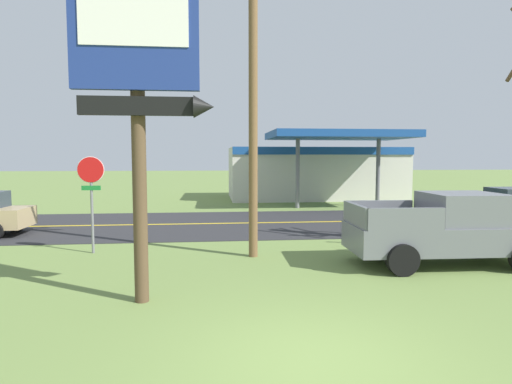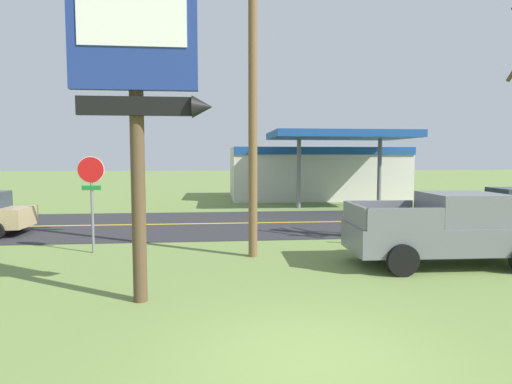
{
  "view_description": "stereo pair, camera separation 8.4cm",
  "coord_description": "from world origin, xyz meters",
  "px_view_note": "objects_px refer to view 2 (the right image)",
  "views": [
    {
      "loc": [
        -1.44,
        -5.82,
        2.92
      ],
      "look_at": [
        0.0,
        8.0,
        1.8
      ],
      "focal_mm": 30.21,
      "sensor_mm": 36.0,
      "label": 1
    },
    {
      "loc": [
        -1.35,
        -5.83,
        2.92
      ],
      "look_at": [
        0.0,
        8.0,
        1.8
      ],
      "focal_mm": 30.21,
      "sensor_mm": 36.0,
      "label": 2
    }
  ],
  "objects_px": {
    "motel_sign": "(138,68)",
    "utility_pole": "(253,78)",
    "pickup_grey_parked_on_lawn": "(448,230)",
    "stop_sign": "(91,187)",
    "gas_station": "(316,171)"
  },
  "relations": [
    {
      "from": "gas_station",
      "to": "stop_sign",
      "type": "bearing_deg",
      "value": -123.4
    },
    {
      "from": "motel_sign",
      "to": "pickup_grey_parked_on_lawn",
      "type": "bearing_deg",
      "value": 16.85
    },
    {
      "from": "motel_sign",
      "to": "stop_sign",
      "type": "xyz_separation_m",
      "value": [
        -2.25,
        4.8,
        -2.61
      ]
    },
    {
      "from": "motel_sign",
      "to": "pickup_grey_parked_on_lawn",
      "type": "xyz_separation_m",
      "value": [
        7.74,
        2.34,
        -3.67
      ]
    },
    {
      "from": "pickup_grey_parked_on_lawn",
      "to": "utility_pole",
      "type": "bearing_deg",
      "value": 163.67
    },
    {
      "from": "stop_sign",
      "to": "gas_station",
      "type": "xyz_separation_m",
      "value": [
        10.96,
        16.62,
        -0.08
      ]
    },
    {
      "from": "pickup_grey_parked_on_lawn",
      "to": "motel_sign",
      "type": "bearing_deg",
      "value": -163.15
    },
    {
      "from": "motel_sign",
      "to": "stop_sign",
      "type": "relative_size",
      "value": 2.33
    },
    {
      "from": "utility_pole",
      "to": "pickup_grey_parked_on_lawn",
      "type": "xyz_separation_m",
      "value": [
        5.16,
        -1.51,
        -4.23
      ]
    },
    {
      "from": "stop_sign",
      "to": "motel_sign",
      "type": "bearing_deg",
      "value": -64.85
    },
    {
      "from": "gas_station",
      "to": "pickup_grey_parked_on_lawn",
      "type": "bearing_deg",
      "value": -92.9
    },
    {
      "from": "motel_sign",
      "to": "gas_station",
      "type": "height_order",
      "value": "motel_sign"
    },
    {
      "from": "motel_sign",
      "to": "pickup_grey_parked_on_lawn",
      "type": "distance_m",
      "value": 8.88
    },
    {
      "from": "stop_sign",
      "to": "pickup_grey_parked_on_lawn",
      "type": "relative_size",
      "value": 0.56
    },
    {
      "from": "motel_sign",
      "to": "utility_pole",
      "type": "xyz_separation_m",
      "value": [
        2.58,
        3.86,
        0.56
      ]
    }
  ]
}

